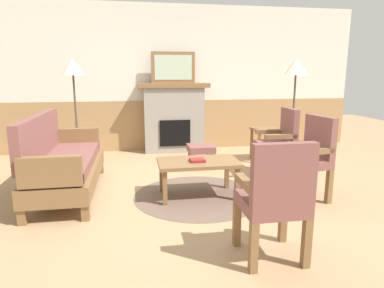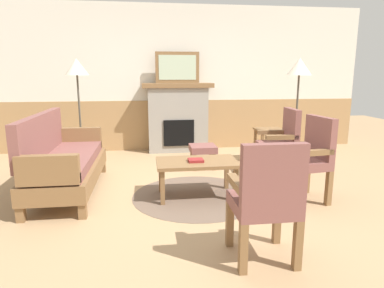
% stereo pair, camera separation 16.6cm
% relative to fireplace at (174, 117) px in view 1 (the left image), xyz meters
% --- Properties ---
extents(ground_plane, '(14.00, 14.00, 0.00)m').
position_rel_fireplace_xyz_m(ground_plane, '(0.00, -2.35, -0.65)').
color(ground_plane, tan).
extents(wall_back, '(7.20, 0.14, 2.70)m').
position_rel_fireplace_xyz_m(wall_back, '(0.00, 0.25, 0.66)').
color(wall_back, silver).
rests_on(wall_back, ground_plane).
extents(fireplace, '(1.30, 0.44, 1.28)m').
position_rel_fireplace_xyz_m(fireplace, '(0.00, 0.00, 0.00)').
color(fireplace, gray).
rests_on(fireplace, ground_plane).
extents(framed_picture, '(0.80, 0.04, 0.56)m').
position_rel_fireplace_xyz_m(framed_picture, '(0.00, 0.00, 0.91)').
color(framed_picture, brown).
rests_on(framed_picture, fireplace).
extents(couch, '(0.70, 1.80, 0.98)m').
position_rel_fireplace_xyz_m(couch, '(-1.61, -2.09, -0.26)').
color(couch, brown).
rests_on(couch, ground_plane).
extents(coffee_table, '(0.96, 0.56, 0.44)m').
position_rel_fireplace_xyz_m(coffee_table, '(-0.00, -2.45, -0.27)').
color(coffee_table, brown).
rests_on(coffee_table, ground_plane).
extents(round_rug, '(1.56, 1.56, 0.01)m').
position_rel_fireplace_xyz_m(round_rug, '(-0.00, -2.45, -0.65)').
color(round_rug, brown).
rests_on(round_rug, ground_plane).
extents(book_on_table, '(0.18, 0.16, 0.03)m').
position_rel_fireplace_xyz_m(book_on_table, '(-0.02, -2.48, -0.20)').
color(book_on_table, maroon).
rests_on(book_on_table, coffee_table).
extents(footstool, '(0.40, 0.40, 0.36)m').
position_rel_fireplace_xyz_m(footstool, '(0.27, -1.23, -0.37)').
color(footstool, brown).
rests_on(footstool, ground_plane).
extents(armchair_near_fireplace, '(0.50, 0.50, 0.98)m').
position_rel_fireplace_xyz_m(armchair_near_fireplace, '(1.29, -1.85, -0.11)').
color(armchair_near_fireplace, brown).
rests_on(armchair_near_fireplace, ground_plane).
extents(armchair_by_window_left, '(0.54, 0.54, 0.98)m').
position_rel_fireplace_xyz_m(armchair_by_window_left, '(1.25, -2.74, -0.11)').
color(armchair_by_window_left, brown).
rests_on(armchair_by_window_left, ground_plane).
extents(armchair_front_left, '(0.48, 0.48, 0.98)m').
position_rel_fireplace_xyz_m(armchair_front_left, '(0.31, -3.96, -0.11)').
color(armchair_front_left, brown).
rests_on(armchair_front_left, ground_plane).
extents(side_table, '(0.44, 0.44, 0.55)m').
position_rel_fireplace_xyz_m(side_table, '(1.44, -0.96, -0.22)').
color(side_table, brown).
rests_on(side_table, ground_plane).
extents(floor_lamp_by_couch, '(0.36, 0.36, 1.68)m').
position_rel_fireplace_xyz_m(floor_lamp_by_couch, '(-1.63, -0.76, 0.80)').
color(floor_lamp_by_couch, '#332D28').
rests_on(floor_lamp_by_couch, ground_plane).
extents(floor_lamp_by_chairs, '(0.36, 0.36, 1.68)m').
position_rel_fireplace_xyz_m(floor_lamp_by_chairs, '(1.68, -1.43, 0.80)').
color(floor_lamp_by_chairs, '#332D28').
rests_on(floor_lamp_by_chairs, ground_plane).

